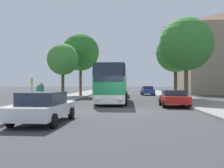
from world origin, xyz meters
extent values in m
plane|color=#38383A|center=(0.00, 0.00, 0.00)|extent=(300.00, 300.00, 0.00)
cube|color=gray|center=(-7.00, 0.00, 0.07)|extent=(4.00, 120.00, 0.15)
cube|color=gray|center=(7.00, 0.00, 0.07)|extent=(4.00, 120.00, 0.15)
cube|color=silver|center=(-0.90, 7.05, 0.62)|extent=(2.72, 11.14, 0.70)
cube|color=#23844C|center=(-0.90, 7.05, 1.71)|extent=(2.72, 11.14, 1.46)
cube|color=#232D3D|center=(-0.90, 7.05, 2.91)|extent=(2.74, 10.91, 0.95)
cube|color=#23844C|center=(-0.90, 7.05, 3.45)|extent=(2.66, 10.91, 0.12)
cube|color=#232D3D|center=(-1.01, 1.48, 2.76)|extent=(2.25, 0.10, 1.45)
sphere|color=#F4EAC1|center=(-1.88, 1.48, 0.66)|extent=(0.24, 0.24, 0.24)
sphere|color=#F4EAC1|center=(-0.13, 1.44, 0.66)|extent=(0.24, 0.24, 0.24)
cylinder|color=black|center=(-2.21, 3.75, 0.50)|extent=(0.32, 1.01, 1.00)
cylinder|color=black|center=(0.29, 3.70, 0.50)|extent=(0.32, 1.01, 1.00)
cylinder|color=black|center=(-2.09, 10.40, 0.50)|extent=(0.32, 1.01, 1.00)
cylinder|color=black|center=(0.42, 10.35, 0.50)|extent=(0.32, 1.01, 1.00)
cube|color=#238942|center=(-0.82, 21.98, 0.62)|extent=(2.57, 11.85, 0.70)
cube|color=silver|center=(-0.82, 21.98, 1.56)|extent=(2.57, 11.85, 1.17)
cube|color=#232D3D|center=(-0.82, 21.98, 2.62)|extent=(2.59, 11.61, 0.95)
cube|color=silver|center=(-0.82, 21.98, 3.15)|extent=(2.52, 11.61, 0.12)
cube|color=#232D3D|center=(-0.89, 16.04, 2.47)|extent=(2.18, 0.09, 1.45)
sphere|color=#F4EAC1|center=(-1.74, 16.03, 0.66)|extent=(0.24, 0.24, 0.24)
sphere|color=#F4EAC1|center=(-0.04, 16.01, 0.66)|extent=(0.24, 0.24, 0.24)
cylinder|color=black|center=(-2.08, 18.45, 0.50)|extent=(0.31, 1.00, 1.00)
cylinder|color=black|center=(0.35, 18.42, 0.50)|extent=(0.31, 1.00, 1.00)
cylinder|color=black|center=(-1.99, 25.54, 0.50)|extent=(0.31, 1.00, 1.00)
cylinder|color=black|center=(0.44, 25.51, 0.50)|extent=(0.31, 1.00, 1.00)
cube|color=silver|center=(-3.61, -6.33, 0.60)|extent=(2.14, 4.67, 0.58)
cube|color=#232D3D|center=(-3.62, -6.51, 1.17)|extent=(1.79, 2.47, 0.57)
cylinder|color=black|center=(-4.47, -4.86, 0.31)|extent=(0.23, 0.63, 0.62)
cylinder|color=black|center=(-2.59, -4.97, 0.31)|extent=(0.23, 0.63, 0.62)
cylinder|color=black|center=(-4.63, -7.69, 0.31)|extent=(0.23, 0.63, 0.62)
cylinder|color=black|center=(-2.75, -7.79, 0.31)|extent=(0.23, 0.63, 0.62)
cube|color=red|center=(4.18, 2.68, 0.60)|extent=(2.06, 4.00, 0.57)
cube|color=#232D3D|center=(4.19, 2.84, 1.11)|extent=(1.77, 2.10, 0.45)
cylinder|color=black|center=(5.11, 1.43, 0.31)|extent=(0.22, 0.63, 0.62)
cylinder|color=black|center=(3.18, 1.50, 0.31)|extent=(0.22, 0.63, 0.62)
cylinder|color=black|center=(5.19, 3.87, 0.31)|extent=(0.22, 0.63, 0.62)
cylinder|color=black|center=(3.26, 3.94, 0.31)|extent=(0.22, 0.63, 0.62)
cube|color=#233D9E|center=(4.03, 24.22, 0.65)|extent=(1.94, 4.41, 0.68)
cube|color=#232D3D|center=(4.02, 24.39, 1.23)|extent=(1.65, 2.31, 0.47)
cylinder|color=black|center=(4.97, 22.90, 0.31)|extent=(0.22, 0.63, 0.62)
cylinder|color=black|center=(3.18, 22.84, 0.31)|extent=(0.22, 0.63, 0.62)
cylinder|color=black|center=(4.87, 25.60, 0.31)|extent=(0.22, 0.63, 0.62)
cylinder|color=black|center=(3.08, 25.53, 0.31)|extent=(0.22, 0.63, 0.62)
cylinder|color=gray|center=(-7.49, 2.95, 1.25)|extent=(0.08, 0.08, 2.21)
cube|color=yellow|center=(-7.49, 2.95, 2.01)|extent=(0.03, 0.45, 0.60)
cylinder|color=#23232D|center=(-8.27, 6.96, 0.55)|extent=(0.30, 0.30, 0.79)
cylinder|color=#236656|center=(-8.27, 6.96, 1.27)|extent=(0.36, 0.36, 0.66)
sphere|color=tan|center=(-8.27, 6.96, 1.71)|extent=(0.21, 0.21, 0.21)
cylinder|color=#23232D|center=(-5.92, 0.58, 0.59)|extent=(0.30, 0.30, 0.88)
cylinder|color=#236656|center=(-5.92, 0.58, 1.39)|extent=(0.36, 0.36, 0.73)
sphere|color=tan|center=(-5.92, 0.58, 1.88)|extent=(0.24, 0.24, 0.24)
cylinder|color=#513D23|center=(-7.80, 15.38, 1.83)|extent=(0.40, 0.40, 3.36)
sphere|color=#428938|center=(-7.80, 15.38, 5.05)|extent=(4.11, 4.11, 4.11)
cylinder|color=brown|center=(-6.25, 20.10, 2.32)|extent=(0.40, 0.40, 4.33)
sphere|color=#2D7028|center=(-6.25, 20.10, 6.55)|extent=(5.52, 5.52, 5.52)
cylinder|color=brown|center=(6.45, 8.22, 2.00)|extent=(0.40, 0.40, 3.71)
sphere|color=#387F33|center=(6.45, 8.22, 5.88)|extent=(5.39, 5.39, 5.39)
cylinder|color=#513D23|center=(6.55, 14.13, 2.02)|extent=(0.40, 0.40, 3.74)
sphere|color=#428938|center=(6.55, 14.13, 5.69)|extent=(4.81, 4.81, 4.81)
camera|label=1|loc=(0.13, -18.48, 1.84)|focal=42.00mm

